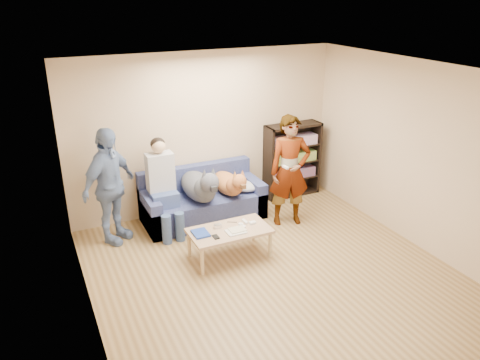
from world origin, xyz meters
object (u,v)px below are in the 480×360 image
person_standing_right (290,171)px  notebook_blue (201,233)px  coffee_table (229,233)px  person_seated (163,183)px  person_standing_left (109,187)px  sofa (202,202)px  camera_silver (218,226)px  bookshelf (292,158)px  dog_tan (230,183)px  dog_gray (200,186)px

person_standing_right → notebook_blue: person_standing_right is taller
notebook_blue → coffee_table: 0.41m
person_standing_right → coffee_table: size_ratio=1.58×
person_seated → coffee_table: size_ratio=1.34×
person_standing_left → sofa: bearing=-34.0°
camera_silver → person_seated: (-0.45, 1.03, 0.33)m
person_seated → camera_silver: bearing=-66.3°
person_standing_left → person_seated: person_standing_left is taller
person_standing_left → bookshelf: person_standing_left is taller
person_seated → coffee_table: person_seated is taller
notebook_blue → coffee_table: (0.40, -0.05, -0.06)m
camera_silver → dog_tan: 1.13m
person_standing_left → dog_gray: size_ratio=1.35×
notebook_blue → bookshelf: size_ratio=0.20×
person_standing_right → dog_gray: 1.39m
coffee_table → bookshelf: bookshelf is taller
person_seated → dog_tan: 1.07m
sofa → coffee_table: (-0.09, -1.27, 0.09)m
coffee_table → bookshelf: 2.44m
notebook_blue → sofa: bearing=68.3°
person_standing_right → person_seated: (-1.84, 0.59, -0.10)m
person_standing_right → person_standing_left: size_ratio=1.02×
notebook_blue → person_seated: (-0.17, 1.10, 0.34)m
person_standing_right → dog_tan: bearing=161.8°
coffee_table → dog_gray: bearing=90.7°
sofa → dog_tan: dog_tan is taller
person_standing_right → dog_gray: size_ratio=1.37×
camera_silver → dog_gray: (0.11, 0.94, 0.21)m
person_standing_left → dog_tan: size_ratio=1.50×
person_standing_right → bookshelf: (0.62, 0.95, -0.19)m
person_seated → dog_gray: person_seated is taller
person_standing_left → dog_gray: person_standing_left is taller
notebook_blue → coffee_table: notebook_blue is taller
camera_silver → person_seated: bearing=113.7°
coffee_table → camera_silver: bearing=135.0°
dog_tan → person_seated: bearing=175.6°
person_standing_right → coffee_table: person_standing_right is taller
coffee_table → bookshelf: size_ratio=0.85×
dog_tan → coffee_table: 1.19m
notebook_blue → camera_silver: size_ratio=2.36×
person_standing_right → coffee_table: 1.47m
sofa → camera_silver: bearing=-100.2°
dog_gray → bookshelf: 1.95m
person_standing_left → bookshelf: size_ratio=1.32×
person_standing_left → coffee_table: (1.34, -1.15, -0.48)m
camera_silver → sofa: bearing=79.8°
camera_silver → sofa: 1.18m
sofa → coffee_table: bearing=-94.0°
person_standing_left → coffee_table: size_ratio=1.56×
notebook_blue → camera_silver: 0.29m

